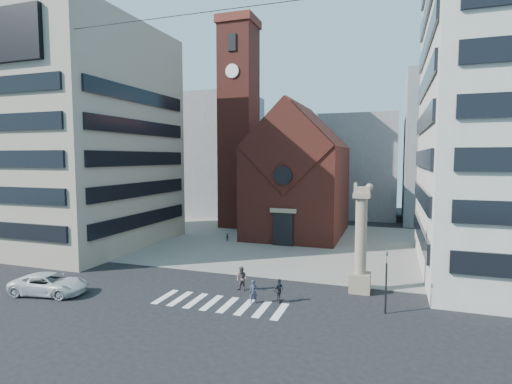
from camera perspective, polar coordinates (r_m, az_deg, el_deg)
ground at (r=33.08m, az=-3.92°, el=-13.80°), size 120.00×120.00×0.00m
piazza at (r=50.50m, az=4.52°, el=-7.17°), size 46.00×30.00×0.05m
zebra_crossing at (r=30.28m, az=-5.21°, el=-15.61°), size 10.20×3.20×0.01m
church at (r=55.31m, az=6.13°, el=2.20°), size 12.00×16.65×18.00m
campanile at (r=61.23m, az=-2.47°, el=9.75°), size 5.50×5.50×31.20m
building_left at (r=53.14m, az=-24.26°, el=7.09°), size 18.00×20.00×26.00m
bg_block_left at (r=76.00m, az=-6.20°, el=5.22°), size 16.00×14.00×22.00m
bg_block_mid at (r=74.12m, az=14.12°, el=3.56°), size 14.00×12.00×18.00m
bg_block_right at (r=71.54m, az=26.90°, el=5.53°), size 16.00×14.00×24.00m
lion_column at (r=32.72m, az=14.74°, el=-7.87°), size 1.63×1.60×8.68m
traffic_light at (r=29.07m, az=18.09°, el=-11.97°), size 0.13×0.16×4.30m
white_car at (r=35.68m, az=-27.39°, el=-11.59°), size 6.17×3.62×1.61m
pedestrian_0 at (r=30.01m, az=-0.36°, el=-14.06°), size 0.73×0.63×1.69m
pedestrian_1 at (r=32.54m, az=-2.08°, el=-12.29°), size 1.12×0.98×1.96m
pedestrian_2 at (r=30.19m, az=3.27°, el=-13.89°), size 0.80×1.11×1.76m
scooter_0 at (r=51.62m, az=-4.11°, el=-6.30°), size 1.28×2.04×1.01m
scooter_1 at (r=50.93m, az=-2.19°, el=-6.38°), size 1.12×1.94×1.12m
scooter_2 at (r=50.32m, az=-0.22°, el=-6.58°), size 1.28×2.04×1.01m
scooter_3 at (r=49.75m, az=1.80°, el=-6.65°), size 1.12×1.94×1.12m
scooter_4 at (r=49.26m, az=3.86°, el=-6.84°), size 1.28×2.04×1.01m
scooter_5 at (r=48.82m, az=5.96°, el=-6.90°), size 1.12×1.94×1.12m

